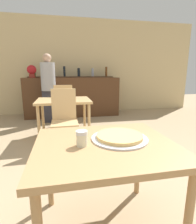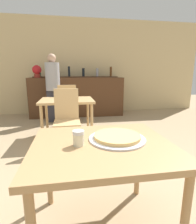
# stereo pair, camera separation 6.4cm
# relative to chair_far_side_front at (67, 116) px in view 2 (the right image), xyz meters

# --- Properties ---
(wall_back) EXTENTS (8.00, 0.05, 2.80)m
(wall_back) POSITION_rel_chair_far_side_front_xyz_m (0.27, 2.82, 0.85)
(wall_back) COLOR #D1B784
(wall_back) RESTS_ON ground_plane
(dining_table_near) EXTENTS (0.97, 0.84, 0.72)m
(dining_table_near) POSITION_rel_chair_far_side_front_xyz_m (0.27, -1.58, 0.09)
(dining_table_near) COLOR #A87F51
(dining_table_near) RESTS_ON ground_plane
(dining_table_far) EXTENTS (0.96, 0.77, 0.73)m
(dining_table_far) POSITION_rel_chair_far_side_front_xyz_m (0.00, 0.55, 0.09)
(dining_table_far) COLOR tan
(dining_table_far) RESTS_ON ground_plane
(bar_counter) EXTENTS (2.60, 0.56, 1.09)m
(bar_counter) POSITION_rel_chair_far_side_front_xyz_m (0.27, 2.32, -0.01)
(bar_counter) COLOR #4C2D19
(bar_counter) RESTS_ON ground_plane
(bar_back_shelf) EXTENTS (2.39, 0.24, 0.31)m
(bar_back_shelf) POSITION_rel_chair_far_side_front_xyz_m (0.27, 2.46, 0.60)
(bar_back_shelf) COLOR #4C2D19
(bar_back_shelf) RESTS_ON bar_counter
(chair_far_side_front) EXTENTS (0.40, 0.40, 0.97)m
(chair_far_side_front) POSITION_rel_chair_far_side_front_xyz_m (0.00, 0.00, 0.00)
(chair_far_side_front) COLOR tan
(chair_far_side_front) RESTS_ON ground_plane
(chair_far_side_back) EXTENTS (0.40, 0.40, 0.97)m
(chair_far_side_back) POSITION_rel_chair_far_side_front_xyz_m (0.00, 1.10, 0.00)
(chair_far_side_back) COLOR tan
(chair_far_side_back) RESTS_ON ground_plane
(pizza_tray) EXTENTS (0.41, 0.41, 0.04)m
(pizza_tray) POSITION_rel_chair_far_side_front_xyz_m (0.39, -1.53, 0.19)
(pizza_tray) COLOR silver
(pizza_tray) RESTS_ON dining_table_near
(cheese_shaker) EXTENTS (0.08, 0.08, 0.10)m
(cheese_shaker) POSITION_rel_chair_far_side_front_xyz_m (0.10, -1.60, 0.22)
(cheese_shaker) COLOR beige
(cheese_shaker) RESTS_ON dining_table_near
(person_standing) EXTENTS (0.34, 0.34, 1.66)m
(person_standing) POSITION_rel_chair_far_side_front_xyz_m (-0.34, 1.74, 0.35)
(person_standing) COLOR #2D2D38
(person_standing) RESTS_ON ground_plane
(potted_plant) EXTENTS (0.24, 0.24, 0.33)m
(potted_plant) POSITION_rel_chair_far_side_front_xyz_m (-0.78, 2.27, 0.72)
(potted_plant) COLOR maroon
(potted_plant) RESTS_ON bar_counter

